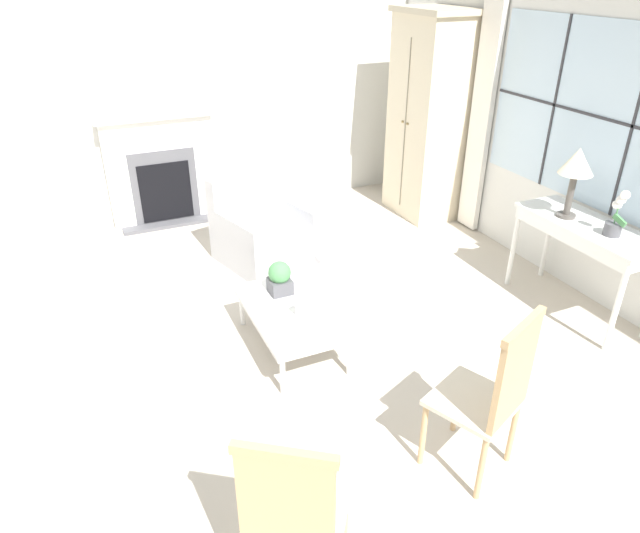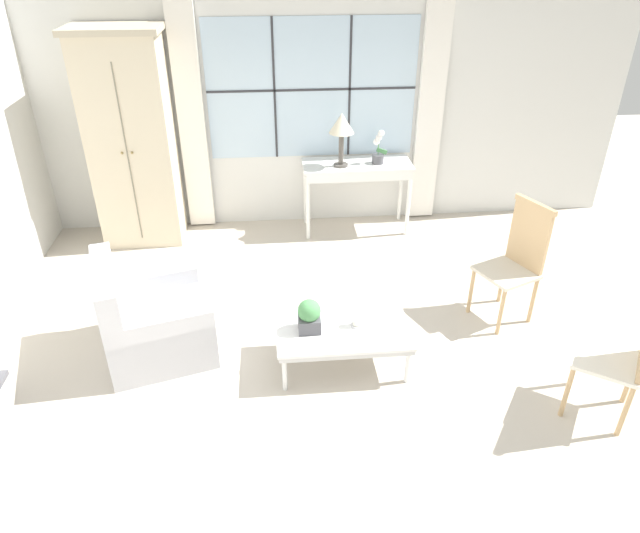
{
  "view_description": "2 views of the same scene",
  "coord_description": "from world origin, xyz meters",
  "views": [
    {
      "loc": [
        3.46,
        -1.05,
        2.7
      ],
      "look_at": [
        0.06,
        0.47,
        0.7
      ],
      "focal_mm": 32.0,
      "sensor_mm": 36.0,
      "label": 1
    },
    {
      "loc": [
        -0.49,
        -3.34,
        3.07
      ],
      "look_at": [
        -0.13,
        0.65,
        0.7
      ],
      "focal_mm": 32.0,
      "sensor_mm": 36.0,
      "label": 2
    }
  ],
  "objects": [
    {
      "name": "ground_plane",
      "position": [
        0.0,
        0.0,
        0.0
      ],
      "size": [
        14.0,
        14.0,
        0.0
      ],
      "primitive_type": "plane",
      "color": "#BCB2A3"
    },
    {
      "name": "wall_back_windowed",
      "position": [
        0.0,
        3.02,
        1.4
      ],
      "size": [
        7.2,
        0.14,
        2.8
      ],
      "color": "silver",
      "rests_on": "ground_plane"
    },
    {
      "name": "armoire",
      "position": [
        -1.94,
        2.68,
        1.15
      ],
      "size": [
        0.93,
        0.6,
        2.28
      ],
      "color": "beige",
      "rests_on": "ground_plane"
    },
    {
      "name": "console_table",
      "position": [
        0.48,
        2.69,
        0.72
      ],
      "size": [
        1.22,
        0.49,
        0.81
      ],
      "color": "white",
      "rests_on": "ground_plane"
    },
    {
      "name": "table_lamp",
      "position": [
        0.28,
        2.63,
        1.26
      ],
      "size": [
        0.27,
        0.27,
        0.59
      ],
      "color": "#4C4742",
      "rests_on": "console_table"
    },
    {
      "name": "potted_orchid",
      "position": [
        0.71,
        2.68,
        0.96
      ],
      "size": [
        0.17,
        0.13,
        0.38
      ],
      "color": "#4C4C51",
      "rests_on": "console_table"
    },
    {
      "name": "armchair_upholstered",
      "position": [
        -1.52,
        0.59,
        0.28
      ],
      "size": [
        1.03,
        1.08,
        0.85
      ],
      "color": "#B2B2B7",
      "rests_on": "ground_plane"
    },
    {
      "name": "side_chair_wooden",
      "position": [
        1.63,
        0.82,
        0.62
      ],
      "size": [
        0.58,
        0.58,
        1.11
      ],
      "color": "beige",
      "rests_on": "ground_plane"
    },
    {
      "name": "accent_chair_wooden",
      "position": [
        1.9,
        -0.48,
        0.6
      ],
      "size": [
        0.61,
        0.61,
        1.07
      ],
      "color": "white",
      "rests_on": "ground_plane"
    },
    {
      "name": "coffee_table",
      "position": [
        0.02,
        0.25,
        0.32
      ],
      "size": [
        1.05,
        0.62,
        0.36
      ],
      "color": "silver",
      "rests_on": "ground_plane"
    },
    {
      "name": "potted_plant_small",
      "position": [
        -0.25,
        0.26,
        0.5
      ],
      "size": [
        0.18,
        0.18,
        0.27
      ],
      "color": "#4C4C51",
      "rests_on": "coffee_table"
    },
    {
      "name": "pillar_candle",
      "position": [
        0.14,
        0.28,
        0.43
      ],
      "size": [
        0.11,
        0.11,
        0.15
      ],
      "color": "silver",
      "rests_on": "coffee_table"
    }
  ]
}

